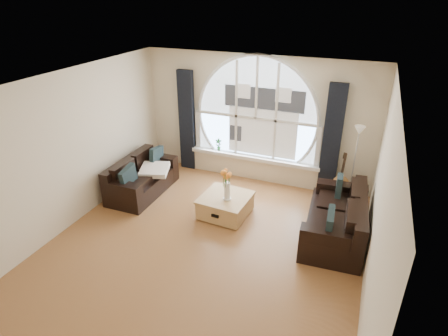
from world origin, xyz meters
TOP-DOWN VIEW (x-y plane):
  - ground at (0.00, 0.00)m, footprint 5.00×5.50m
  - ceiling at (0.00, 0.00)m, footprint 5.00×5.50m
  - wall_back at (0.00, 2.75)m, footprint 5.00×0.01m
  - wall_front at (0.00, -2.75)m, footprint 5.00×0.01m
  - wall_left at (-2.50, 0.00)m, footprint 0.01×5.50m
  - wall_right at (2.50, 0.00)m, footprint 0.01×5.50m
  - attic_slope at (2.20, 0.00)m, footprint 0.92×5.50m
  - arched_window at (0.00, 2.72)m, footprint 2.60×0.06m
  - window_sill at (0.00, 2.65)m, footprint 2.90×0.22m
  - window_frame at (0.00, 2.69)m, footprint 2.76×0.08m
  - neighbor_house at (0.15, 2.71)m, footprint 1.70×0.02m
  - curtain_left at (-1.60, 2.63)m, footprint 0.35×0.12m
  - curtain_right at (1.60, 2.63)m, footprint 0.35×0.12m
  - sofa_left at (-1.94, 1.20)m, footprint 0.82×1.63m
  - sofa_right at (1.95, 1.11)m, footprint 1.02×1.87m
  - coffee_chest at (-0.03, 1.05)m, footprint 0.93×0.93m
  - throw_blanket at (-1.72, 1.33)m, footprint 0.70×0.70m
  - vase_flowers at (0.03, 0.96)m, footprint 0.24×0.24m
  - floor_lamp at (2.08, 2.40)m, footprint 0.24×0.24m
  - guitar at (1.90, 2.45)m, footprint 0.40×0.31m
  - potted_plant at (-0.84, 2.65)m, footprint 0.17×0.14m

SIDE VIEW (x-z plane):
  - ground at x=0.00m, z-range -0.01..0.01m
  - coffee_chest at x=-0.03m, z-range 0.00..0.43m
  - sofa_left at x=-1.94m, z-range 0.04..0.76m
  - sofa_right at x=1.95m, z-range 0.00..0.80m
  - throw_blanket at x=-1.72m, z-range 0.45..0.55m
  - window_sill at x=0.00m, z-range 0.47..0.55m
  - guitar at x=1.90m, z-range 0.00..1.06m
  - potted_plant at x=-0.84m, z-range 0.55..0.83m
  - vase_flowers at x=0.03m, z-range 0.43..1.13m
  - floor_lamp at x=2.08m, z-range 0.00..1.60m
  - curtain_left at x=-1.60m, z-range 0.00..2.30m
  - curtain_right at x=1.60m, z-range 0.00..2.30m
  - wall_back at x=0.00m, z-range 0.00..2.70m
  - wall_front at x=0.00m, z-range 0.00..2.70m
  - wall_left at x=-2.50m, z-range 0.00..2.70m
  - wall_right at x=2.50m, z-range 0.00..2.70m
  - neighbor_house at x=0.15m, z-range 0.75..2.25m
  - arched_window at x=0.00m, z-range 0.55..2.70m
  - window_frame at x=0.00m, z-range 0.55..2.70m
  - attic_slope at x=2.20m, z-range 1.99..2.71m
  - ceiling at x=0.00m, z-range 2.70..2.71m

